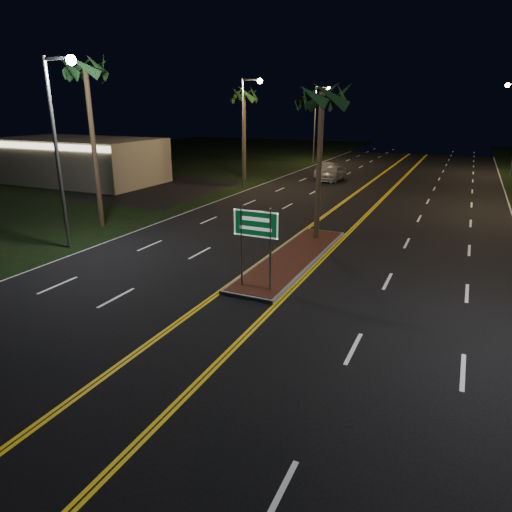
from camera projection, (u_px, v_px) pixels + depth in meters
The scene contains 13 objects.
ground at pixel (221, 320), 15.37m from camera, with size 120.00×120.00×0.00m, color black.
grass_left at pixel (88, 173), 48.83m from camera, with size 40.00×110.00×0.01m, color black.
median_island at pixel (293, 258), 21.38m from camera, with size 2.25×10.25×0.17m.
highway_sign at pixel (256, 232), 17.03m from camera, with size 1.80×0.08×3.20m.
commercial_building at pixel (79, 160), 42.29m from camera, with size 15.00×8.12×4.00m.
streetlight_left_near at pixel (60, 133), 21.25m from camera, with size 1.91×0.44×9.00m.
streetlight_left_mid at pixel (247, 120), 38.49m from camera, with size 1.91×0.44×9.00m.
streetlight_left_far at pixel (318, 116), 55.73m from camera, with size 1.91×0.44×9.00m.
palm_median at pixel (322, 97), 22.13m from camera, with size 2.40×2.40×8.30m.
palm_left_near at pixel (85, 70), 24.49m from camera, with size 2.40×2.40×9.80m.
palm_left_far at pixel (244, 95), 42.15m from camera, with size 2.40×2.40×8.80m.
car_near at pixel (333, 172), 43.43m from camera, with size 2.16×5.03×1.68m, color #B3B4B9.
car_far at pixel (327, 169), 45.71m from camera, with size 2.02×4.72×1.57m, color #9DA0A6.
Camera 1 is at (6.88, -12.14, 6.90)m, focal length 32.00 mm.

